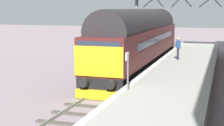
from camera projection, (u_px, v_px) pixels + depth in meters
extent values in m
plane|color=gray|center=(110.00, 91.00, 20.12)|extent=(140.00, 140.00, 0.00)
cube|color=gray|center=(99.00, 89.00, 20.32)|extent=(0.07, 60.00, 0.15)
cube|color=gray|center=(122.00, 91.00, 19.89)|extent=(0.07, 60.00, 0.15)
cube|color=#4A453C|center=(64.00, 124.00, 14.34)|extent=(2.50, 0.26, 0.09)
cube|color=#4A453C|center=(77.00, 114.00, 15.62)|extent=(2.50, 0.26, 0.09)
cube|color=#4A453C|center=(89.00, 106.00, 16.91)|extent=(2.50, 0.26, 0.09)
cube|color=#4A453C|center=(98.00, 99.00, 18.19)|extent=(2.50, 0.26, 0.09)
cube|color=#4A453C|center=(107.00, 93.00, 19.47)|extent=(2.50, 0.26, 0.09)
cube|color=#4A453C|center=(114.00, 88.00, 20.75)|extent=(2.50, 0.26, 0.09)
cube|color=#4A453C|center=(121.00, 83.00, 22.04)|extent=(2.50, 0.26, 0.09)
cube|color=#4A453C|center=(126.00, 79.00, 23.32)|extent=(2.50, 0.26, 0.09)
cube|color=#4A453C|center=(132.00, 76.00, 24.60)|extent=(2.50, 0.26, 0.09)
cube|color=#4A453C|center=(136.00, 72.00, 25.88)|extent=(2.50, 0.26, 0.09)
cube|color=#4A453C|center=(140.00, 69.00, 27.17)|extent=(2.50, 0.26, 0.09)
cube|color=#4A453C|center=(144.00, 67.00, 28.45)|extent=(2.50, 0.26, 0.09)
cube|color=#4A453C|center=(148.00, 64.00, 29.73)|extent=(2.50, 0.26, 0.09)
cube|color=#4A453C|center=(151.00, 62.00, 31.01)|extent=(2.50, 0.26, 0.09)
cube|color=#4A453C|center=(154.00, 60.00, 32.29)|extent=(2.50, 0.26, 0.09)
cube|color=#4A453C|center=(157.00, 58.00, 33.58)|extent=(2.50, 0.26, 0.09)
cube|color=#4A453C|center=(159.00, 56.00, 34.86)|extent=(2.50, 0.26, 0.09)
cube|color=#4A453C|center=(162.00, 54.00, 36.14)|extent=(2.50, 0.26, 0.09)
cube|color=#4A453C|center=(164.00, 53.00, 37.42)|extent=(2.50, 0.26, 0.09)
cube|color=#4A453C|center=(166.00, 51.00, 38.71)|extent=(2.50, 0.26, 0.09)
cube|color=#4A453C|center=(168.00, 50.00, 39.99)|extent=(2.50, 0.26, 0.09)
cube|color=#4A453C|center=(170.00, 48.00, 41.27)|extent=(2.50, 0.26, 0.09)
cube|color=#4A453C|center=(171.00, 47.00, 42.55)|extent=(2.50, 0.26, 0.09)
cube|color=#4A453C|center=(173.00, 46.00, 43.84)|extent=(2.50, 0.26, 0.09)
cube|color=#4A453C|center=(174.00, 45.00, 45.12)|extent=(2.50, 0.26, 0.09)
cube|color=#4A453C|center=(176.00, 44.00, 46.40)|extent=(2.50, 0.26, 0.09)
cube|color=#4A453C|center=(177.00, 43.00, 47.68)|extent=(2.50, 0.26, 0.09)
cube|color=#A6A59B|center=(174.00, 87.00, 18.95)|extent=(4.00, 44.00, 1.00)
cube|color=silver|center=(140.00, 76.00, 19.43)|extent=(0.30, 44.00, 0.01)
cube|color=black|center=(140.00, 60.00, 26.82)|extent=(2.56, 18.40, 0.60)
cube|color=#541D1D|center=(140.00, 42.00, 26.61)|extent=(2.70, 18.40, 2.10)
cylinder|color=#272427|center=(140.00, 26.00, 26.42)|extent=(2.56, 16.92, 2.57)
cube|color=yellow|center=(98.00, 62.00, 17.95)|extent=(2.65, 0.08, 1.58)
cube|color=#232D3D|center=(99.00, 47.00, 17.85)|extent=(2.38, 0.04, 0.64)
cube|color=#232D3D|center=(158.00, 39.00, 26.15)|extent=(0.04, 12.88, 0.44)
cylinder|color=black|center=(84.00, 82.00, 18.15)|extent=(0.48, 0.35, 0.48)
cylinder|color=black|center=(111.00, 84.00, 17.69)|extent=(0.48, 0.35, 0.48)
cube|color=yellow|center=(98.00, 95.00, 18.16)|extent=(2.43, 0.36, 0.47)
cylinder|color=black|center=(109.00, 84.00, 19.78)|extent=(1.64, 1.04, 1.04)
cylinder|color=black|center=(115.00, 80.00, 20.81)|extent=(1.64, 1.04, 1.04)
cylinder|color=black|center=(120.00, 76.00, 21.84)|extent=(1.64, 1.04, 1.04)
cylinder|color=black|center=(153.00, 55.00, 31.89)|extent=(1.64, 1.04, 1.04)
cylinder|color=black|center=(156.00, 54.00, 32.92)|extent=(1.64, 1.04, 1.04)
cylinder|color=black|center=(158.00, 52.00, 33.95)|extent=(1.64, 1.04, 1.04)
cylinder|color=gray|center=(132.00, 37.00, 32.12)|extent=(0.14, 0.14, 4.30)
cube|color=black|center=(132.00, 17.00, 31.78)|extent=(0.44, 0.10, 0.71)
cylinder|color=yellow|center=(132.00, 15.00, 31.70)|extent=(0.20, 0.06, 0.20)
cylinder|color=#500807|center=(132.00, 18.00, 31.75)|extent=(0.20, 0.06, 0.20)
cylinder|color=slate|center=(128.00, 71.00, 15.96)|extent=(0.08, 0.08, 1.75)
cube|color=silver|center=(127.00, 56.00, 15.86)|extent=(0.05, 0.44, 0.36)
cube|color=black|center=(127.00, 56.00, 15.87)|extent=(0.01, 0.20, 0.24)
cylinder|color=#2E253A|center=(178.00, 54.00, 25.44)|extent=(0.13, 0.13, 0.84)
cylinder|color=#2E253A|center=(178.00, 54.00, 25.64)|extent=(0.13, 0.13, 0.84)
cylinder|color=#294886|center=(178.00, 44.00, 25.43)|extent=(0.43, 0.43, 0.56)
sphere|color=tan|center=(178.00, 39.00, 25.37)|extent=(0.22, 0.22, 0.22)
cylinder|color=#294886|center=(179.00, 45.00, 25.22)|extent=(0.09, 0.09, 0.52)
cylinder|color=#294886|center=(178.00, 44.00, 25.64)|extent=(0.09, 0.09, 0.52)
cylinder|color=slate|center=(136.00, 27.00, 35.18)|extent=(0.36, 0.36, 5.75)
cylinder|color=slate|center=(147.00, 4.00, 34.50)|extent=(1.15, 0.10, 0.95)
cylinder|color=slate|center=(161.00, 4.00, 34.09)|extent=(0.98, 0.10, 1.14)
cylinder|color=slate|center=(175.00, 4.00, 33.68)|extent=(1.06, 0.10, 1.06)
cylinder|color=slate|center=(189.00, 4.00, 33.27)|extent=(1.02, 0.10, 1.10)
cylinder|color=slate|center=(203.00, 4.00, 32.87)|extent=(1.17, 0.10, 0.94)
cylinder|color=slate|center=(218.00, 4.00, 32.46)|extent=(1.02, 0.10, 1.10)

